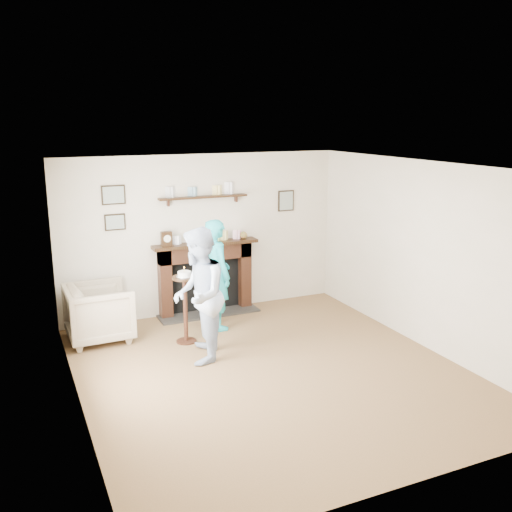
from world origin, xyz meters
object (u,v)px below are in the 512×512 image
at_px(woman, 218,327).
at_px(pedestal_table, 185,296).
at_px(man, 200,359).
at_px(armchair, 101,339).

relative_size(woman, pedestal_table, 1.51).
bearing_deg(pedestal_table, woman, 30.73).
height_order(man, woman, man).
bearing_deg(woman, armchair, 76.99).
distance_m(armchair, pedestal_table, 1.38).
bearing_deg(pedestal_table, armchair, 151.94).
relative_size(armchair, woman, 0.54).
xyz_separation_m(man, woman, (0.61, 1.00, 0.00)).
bearing_deg(woman, man, 142.89).
height_order(armchair, man, man).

